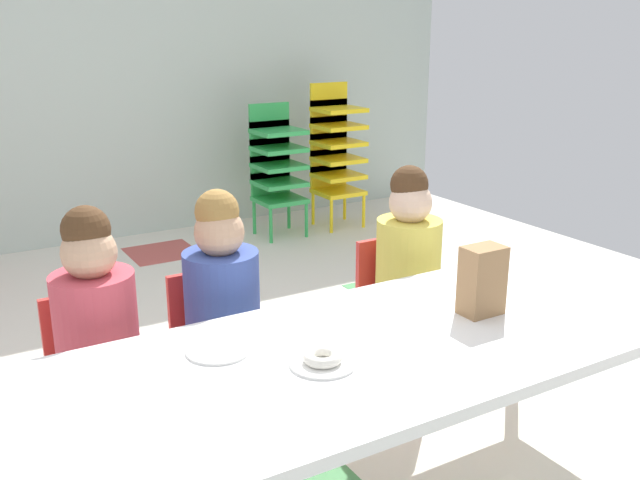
# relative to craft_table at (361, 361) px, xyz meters

# --- Properties ---
(ground_plane) EXTENTS (6.07, 5.58, 0.02)m
(ground_plane) POSITION_rel_craft_table_xyz_m (-0.10, 0.61, -0.54)
(ground_plane) COLOR silver
(back_wall) EXTENTS (6.07, 0.10, 2.72)m
(back_wall) POSITION_rel_craft_table_xyz_m (-0.10, 3.39, 0.83)
(back_wall) COLOR #B2C1B7
(back_wall) RESTS_ON ground_plane
(craft_table) EXTENTS (2.14, 0.80, 0.57)m
(craft_table) POSITION_rel_craft_table_xyz_m (0.00, 0.00, 0.00)
(craft_table) COLOR white
(craft_table) RESTS_ON ground_plane
(seated_child_near_camera) EXTENTS (0.32, 0.31, 0.92)m
(seated_child_near_camera) POSITION_rel_craft_table_xyz_m (-0.59, 0.63, 0.02)
(seated_child_near_camera) COLOR red
(seated_child_near_camera) RESTS_ON ground_plane
(seated_child_middle_seat) EXTENTS (0.32, 0.31, 0.92)m
(seated_child_middle_seat) POSITION_rel_craft_table_xyz_m (-0.16, 0.63, 0.02)
(seated_child_middle_seat) COLOR red
(seated_child_middle_seat) RESTS_ON ground_plane
(seated_child_far_right) EXTENTS (0.32, 0.32, 0.92)m
(seated_child_far_right) POSITION_rel_craft_table_xyz_m (0.64, 0.63, 0.02)
(seated_child_far_right) COLOR red
(seated_child_far_right) RESTS_ON ground_plane
(kid_chair_green_stack) EXTENTS (0.32, 0.30, 0.92)m
(kid_chair_green_stack) POSITION_rel_craft_table_xyz_m (1.20, 2.85, -0.02)
(kid_chair_green_stack) COLOR green
(kid_chair_green_stack) RESTS_ON ground_plane
(kid_chair_yellow_stack) EXTENTS (0.32, 0.30, 1.04)m
(kid_chair_yellow_stack) POSITION_rel_craft_table_xyz_m (1.69, 2.85, 0.04)
(kid_chair_yellow_stack) COLOR yellow
(kid_chair_yellow_stack) RESTS_ON ground_plane
(paper_bag_brown) EXTENTS (0.13, 0.09, 0.22)m
(paper_bag_brown) POSITION_rel_craft_table_xyz_m (0.46, 0.01, 0.15)
(paper_bag_brown) COLOR #9E754C
(paper_bag_brown) RESTS_ON craft_table
(paper_plate_near_edge) EXTENTS (0.18, 0.18, 0.01)m
(paper_plate_near_edge) POSITION_rel_craft_table_xyz_m (-0.15, -0.04, 0.04)
(paper_plate_near_edge) COLOR white
(paper_plate_near_edge) RESTS_ON craft_table
(paper_plate_center_table) EXTENTS (0.18, 0.18, 0.01)m
(paper_plate_center_table) POSITION_rel_craft_table_xyz_m (-0.36, 0.18, 0.04)
(paper_plate_center_table) COLOR white
(paper_plate_center_table) RESTS_ON craft_table
(donut_powdered_on_plate) EXTENTS (0.11, 0.11, 0.03)m
(donut_powdered_on_plate) POSITION_rel_craft_table_xyz_m (-0.15, -0.04, 0.06)
(donut_powdered_on_plate) COLOR white
(donut_powdered_on_plate) RESTS_ON craft_table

